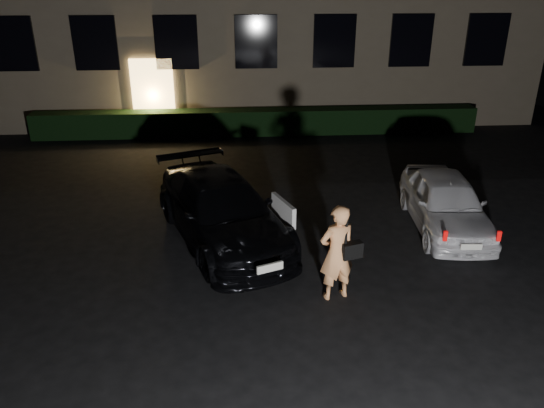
{
  "coord_description": "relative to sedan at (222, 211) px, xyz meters",
  "views": [
    {
      "loc": [
        -0.71,
        -7.13,
        5.21
      ],
      "look_at": [
        -0.09,
        2.0,
        1.13
      ],
      "focal_mm": 35.0,
      "sensor_mm": 36.0,
      "label": 1
    }
  ],
  "objects": [
    {
      "name": "sedan",
      "position": [
        0.0,
        0.0,
        0.0
      ],
      "size": [
        3.36,
        4.9,
        1.32
      ],
      "rotation": [
        0.0,
        0.0,
        0.37
      ],
      "color": "black",
      "rests_on": "ground"
    },
    {
      "name": "ground",
      "position": [
        1.06,
        -2.81,
        -0.66
      ],
      "size": [
        80.0,
        80.0,
        0.0
      ],
      "primitive_type": "plane",
      "color": "black",
      "rests_on": "ground"
    },
    {
      "name": "hatch",
      "position": [
        4.8,
        0.22,
        -0.06
      ],
      "size": [
        1.68,
        3.62,
        1.2
      ],
      "rotation": [
        0.0,
        0.0,
        -0.08
      ],
      "color": "white",
      "rests_on": "ground"
    },
    {
      "name": "hedge",
      "position": [
        1.06,
        7.69,
        -0.23
      ],
      "size": [
        15.0,
        0.7,
        0.85
      ],
      "primitive_type": "cube",
      "color": "black",
      "rests_on": "ground"
    },
    {
      "name": "man",
      "position": [
        1.97,
        -2.27,
        0.21
      ],
      "size": [
        0.8,
        0.58,
        1.73
      ],
      "rotation": [
        0.0,
        0.0,
        3.44
      ],
      "color": "#F3A264",
      "rests_on": "ground"
    }
  ]
}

